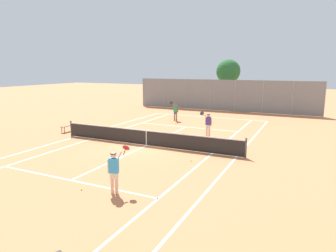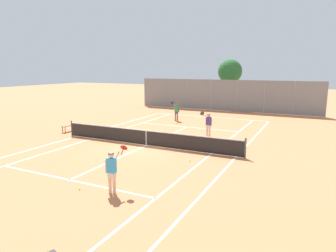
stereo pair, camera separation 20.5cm
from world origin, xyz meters
name	(u,v)px [view 1 (the left image)]	position (x,y,z in m)	size (l,w,h in m)	color
ground_plane	(146,145)	(0.00, 0.00, 0.00)	(120.00, 120.00, 0.00)	#CC7A4C
court_line_markings	(146,145)	(0.00, 0.00, 0.00)	(11.10, 23.90, 0.01)	white
tennis_net	(146,137)	(0.00, 0.00, 0.51)	(12.00, 0.10, 1.07)	#474C47
player_near_side	(114,170)	(2.45, -6.69, 0.93)	(0.60, 0.78, 1.77)	beige
player_far_left	(175,111)	(-1.94, 8.62, 0.93)	(0.57, 0.82, 1.77)	#936B4C
player_far_right	(208,123)	(2.63, 3.88, 0.93)	(0.69, 0.73, 1.77)	beige
loose_tennis_ball_0	(82,189)	(1.12, -7.01, 0.03)	(0.07, 0.07, 0.07)	#D1DB33
loose_tennis_ball_1	(183,139)	(1.39, 2.50, 0.03)	(0.07, 0.07, 0.07)	#D1DB33
loose_tennis_ball_2	(191,161)	(3.59, -1.81, 0.03)	(0.07, 0.07, 0.07)	#D1DB33
loose_tennis_ball_3	(204,118)	(-0.01, 10.74, 0.03)	(0.07, 0.07, 0.07)	#D1DB33
loose_tennis_ball_4	(213,122)	(1.37, 9.21, 0.03)	(0.07, 0.07, 0.07)	#D1DB33
courtside_bench	(69,126)	(-7.25, 1.17, 0.41)	(0.36, 1.50, 0.47)	olive
back_fence	(222,95)	(0.00, 16.77, 1.70)	(20.09, 0.08, 3.40)	gray
tree_behind_left	(228,72)	(-0.28, 20.08, 4.13)	(2.81, 2.81, 5.65)	brown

